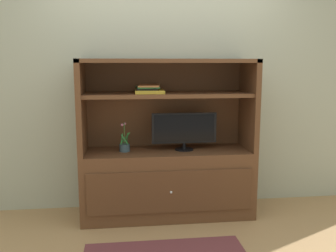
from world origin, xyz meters
The scene contains 6 objects.
ground_plane centered at (0.00, 0.00, 0.00)m, with size 8.00×8.00×0.00m, color tan.
painted_rear_wall centered at (0.00, 0.75, 1.40)m, with size 6.00×0.10×2.80m, color #ADB29E.
media_console centered at (0.00, 0.41, 0.50)m, with size 1.67×0.56×1.54m.
tv_monitor centered at (0.17, 0.40, 0.86)m, with size 0.64×0.18×0.37m.
potted_plant centered at (-0.42, 0.40, 0.71)m, with size 0.11×0.12×0.28m.
magazine_stack centered at (-0.18, 0.40, 1.26)m, with size 0.28×0.36×0.08m.
Camera 1 is at (-0.43, -3.13, 1.50)m, focal length 39.78 mm.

